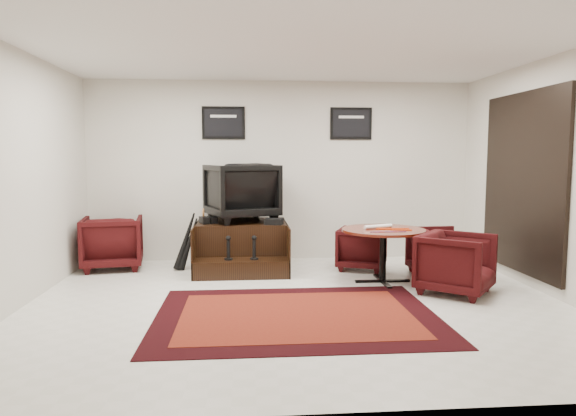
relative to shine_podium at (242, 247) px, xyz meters
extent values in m
plane|color=white|center=(0.63, -1.86, -0.31)|extent=(6.00, 6.00, 0.00)
cube|color=silver|center=(0.63, 0.64, 1.09)|extent=(6.00, 0.02, 2.80)
cube|color=silver|center=(0.63, -4.36, 1.09)|extent=(6.00, 0.02, 2.80)
cube|color=silver|center=(-2.37, -1.86, 1.09)|extent=(0.02, 5.00, 2.80)
cube|color=silver|center=(3.63, -1.86, 1.09)|extent=(0.02, 5.00, 2.80)
cube|color=white|center=(0.63, -1.86, 2.49)|extent=(6.00, 5.00, 0.02)
cube|color=black|center=(3.60, -1.16, 0.99)|extent=(0.05, 1.90, 2.30)
cube|color=black|center=(3.59, -1.16, 0.99)|extent=(0.02, 1.72, 2.12)
cube|color=black|center=(3.60, -1.16, 0.99)|extent=(0.03, 0.05, 2.12)
cube|color=black|center=(-0.27, 0.62, 1.84)|extent=(0.66, 0.03, 0.50)
cube|color=black|center=(-0.27, 0.60, 1.84)|extent=(0.58, 0.01, 0.42)
cube|color=silver|center=(-0.27, 0.60, 1.94)|extent=(0.40, 0.00, 0.04)
cube|color=black|center=(1.73, 0.62, 1.84)|extent=(0.66, 0.03, 0.50)
cube|color=black|center=(1.73, 0.60, 1.84)|extent=(0.58, 0.01, 0.42)
cube|color=silver|center=(1.73, 0.60, 1.94)|extent=(0.40, 0.00, 0.04)
cube|color=black|center=(0.58, -2.34, -0.31)|extent=(2.89, 2.16, 0.01)
cube|color=#62150E|center=(0.58, -2.34, -0.30)|extent=(2.37, 1.65, 0.01)
cube|color=black|center=(0.00, 0.09, 0.03)|extent=(1.30, 0.97, 0.68)
cube|color=black|center=(0.00, -0.59, -0.19)|extent=(1.30, 0.39, 0.24)
cube|color=black|center=(-0.65, -0.10, 0.03)|extent=(0.02, 1.35, 0.68)
cube|color=black|center=(0.65, -0.10, 0.03)|extent=(0.02, 1.35, 0.68)
cylinder|color=black|center=(-0.17, -0.59, -0.06)|extent=(0.11, 0.11, 0.02)
cylinder|color=black|center=(-0.17, -0.59, 0.07)|extent=(0.04, 0.04, 0.24)
sphere|color=black|center=(-0.17, -0.59, 0.22)|extent=(0.07, 0.07, 0.07)
cylinder|color=black|center=(0.17, -0.59, -0.06)|extent=(0.11, 0.11, 0.02)
cylinder|color=black|center=(0.17, -0.59, 0.07)|extent=(0.04, 0.04, 0.24)
sphere|color=black|center=(0.17, -0.59, 0.22)|extent=(0.07, 0.07, 0.07)
imported|color=black|center=(0.00, 0.14, 0.84)|extent=(1.17, 1.13, 0.95)
cube|color=black|center=(-0.53, -0.09, 0.41)|extent=(0.17, 0.27, 0.09)
cube|color=black|center=(-0.42, -0.05, 0.41)|extent=(0.17, 0.27, 0.09)
cube|color=black|center=(0.46, -0.28, 0.41)|extent=(0.28, 0.24, 0.08)
imported|color=black|center=(-1.88, 0.11, 0.11)|extent=(0.94, 0.89, 0.85)
cylinder|color=#4B140A|center=(1.84, -1.02, 0.37)|extent=(1.07, 1.07, 0.03)
cylinder|color=black|center=(1.84, -1.02, 0.04)|extent=(0.09, 0.09, 0.63)
cube|color=black|center=(1.84, -1.02, -0.30)|extent=(0.72, 0.06, 0.03)
cube|color=black|center=(1.84, -1.02, -0.30)|extent=(0.06, 0.72, 0.03)
imported|color=black|center=(1.74, -0.23, 0.02)|extent=(0.83, 0.81, 0.67)
imported|color=black|center=(2.71, -0.72, 0.05)|extent=(0.70, 0.74, 0.73)
imported|color=black|center=(2.56, -1.62, 0.09)|extent=(1.06, 1.06, 0.80)
cylinder|color=white|center=(1.78, -0.96, 0.41)|extent=(0.41, 0.20, 0.05)
cylinder|color=red|center=(1.95, -1.11, 0.39)|extent=(0.44, 0.14, 0.01)
cylinder|color=red|center=(1.95, -1.01, 0.39)|extent=(0.45, 0.08, 0.01)
cylinder|color=#4C1933|center=(1.65, -1.28, 0.39)|extent=(0.10, 0.02, 0.01)
cylinder|color=#4C1933|center=(1.71, -1.28, 0.39)|extent=(0.10, 0.02, 0.01)
cylinder|color=#4C1933|center=(1.77, -1.28, 0.39)|extent=(0.10, 0.02, 0.01)
cylinder|color=#4C1933|center=(1.83, -1.28, 0.39)|extent=(0.10, 0.02, 0.01)
cylinder|color=#4C1933|center=(1.89, -1.28, 0.39)|extent=(0.10, 0.02, 0.01)
cylinder|color=#4C1933|center=(1.95, -1.28, 0.39)|extent=(0.10, 0.02, 0.01)
cylinder|color=#4C1933|center=(2.01, -1.28, 0.39)|extent=(0.10, 0.02, 0.01)
camera|label=1|loc=(0.08, -7.45, 1.33)|focal=32.00mm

